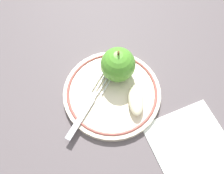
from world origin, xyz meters
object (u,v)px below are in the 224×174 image
(apple_slice_front, at_px, (136,100))
(napkin_folded, at_px, (191,144))
(plate, at_px, (112,93))
(fork, at_px, (89,104))
(apple_red_whole, at_px, (118,65))

(apple_slice_front, relative_size, napkin_folded, 0.47)
(plate, bearing_deg, fork, -149.45)
(apple_red_whole, distance_m, napkin_folded, 0.22)
(apple_slice_front, relative_size, fork, 0.43)
(apple_red_whole, bearing_deg, fork, -131.36)
(napkin_folded, bearing_deg, plate, 142.07)
(fork, bearing_deg, apple_red_whole, -10.80)
(plate, relative_size, fork, 1.29)
(fork, height_order, napkin_folded, fork)
(plate, distance_m, apple_slice_front, 0.06)
(apple_slice_front, height_order, fork, apple_slice_front)
(apple_red_whole, bearing_deg, napkin_folded, -49.66)
(plate, bearing_deg, apple_slice_front, -30.28)
(plate, distance_m, fork, 0.06)
(fork, bearing_deg, apple_slice_front, -58.91)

